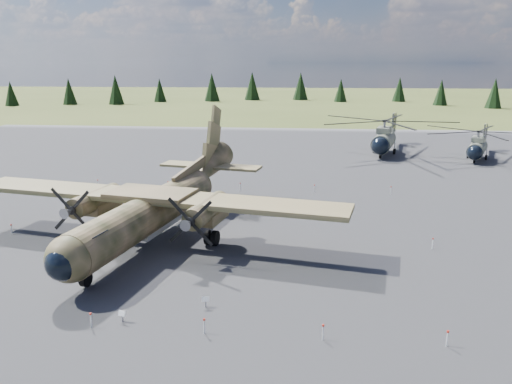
{
  "coord_description": "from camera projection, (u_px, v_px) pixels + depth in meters",
  "views": [
    {
      "loc": [
        6.87,
        -35.98,
        13.41
      ],
      "look_at": [
        3.11,
        2.0,
        3.52
      ],
      "focal_mm": 35.0,
      "sensor_mm": 36.0,
      "label": 1
    }
  ],
  "objects": [
    {
      "name": "helicopter_mid",
      "position": [
        478.0,
        139.0,
        70.25
      ],
      "size": [
        21.99,
        21.99,
        4.26
      ],
      "rotation": [
        0.0,
        0.0,
        -0.4
      ],
      "color": "gray",
      "rests_on": "ground"
    },
    {
      "name": "transport_plane",
      "position": [
        158.0,
        202.0,
        39.04
      ],
      "size": [
        30.36,
        27.29,
        10.01
      ],
      "rotation": [
        0.0,
        0.0,
        -0.19
      ],
      "color": "#35371D",
      "rests_on": "ground"
    },
    {
      "name": "info_placard_right",
      "position": [
        205.0,
        300.0,
        28.13
      ],
      "size": [
        0.44,
        0.23,
        0.66
      ],
      "rotation": [
        0.0,
        0.0,
        0.13
      ],
      "color": "gray",
      "rests_on": "ground"
    },
    {
      "name": "helicopter_near",
      "position": [
        385.0,
        130.0,
        74.13
      ],
      "size": [
        25.61,
        26.44,
        5.31
      ],
      "rotation": [
        0.0,
        0.0,
        -0.26
      ],
      "color": "gray",
      "rests_on": "ground"
    },
    {
      "name": "info_placard_left",
      "position": [
        122.0,
        314.0,
        26.53
      ],
      "size": [
        0.45,
        0.28,
        0.65
      ],
      "rotation": [
        0.0,
        0.0,
        -0.28
      ],
      "color": "gray",
      "rests_on": "ground"
    },
    {
      "name": "barrier_fence",
      "position": [
        207.0,
        235.0,
        38.52
      ],
      "size": [
        33.12,
        29.62,
        0.85
      ],
      "color": "white",
      "rests_on": "ground"
    },
    {
      "name": "treeline",
      "position": [
        169.0,
        211.0,
        30.1
      ],
      "size": [
        308.41,
        316.62,
        10.98
      ],
      "color": "black",
      "rests_on": "ground"
    },
    {
      "name": "ground",
      "position": [
        214.0,
        241.0,
        38.68
      ],
      "size": [
        500.0,
        500.0,
        0.0
      ],
      "primitive_type": "plane",
      "color": "#565E2A",
      "rests_on": "ground"
    },
    {
      "name": "apron",
      "position": [
        232.0,
        206.0,
        48.31
      ],
      "size": [
        120.0,
        120.0,
        0.04
      ],
      "primitive_type": "cube",
      "color": "#5D5D62",
      "rests_on": "ground"
    }
  ]
}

